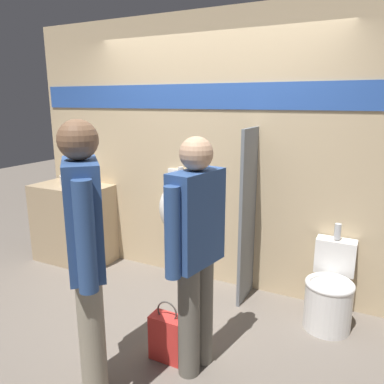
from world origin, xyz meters
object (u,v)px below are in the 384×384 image
(sink_basin, at_px, (77,180))
(cell_phone, at_px, (82,189))
(person_in_vest, at_px, (86,252))
(shopping_bag, at_px, (167,337))
(toilet, at_px, (330,294))
(urinal_near_counter, at_px, (176,208))
(person_with_lanyard, at_px, (196,248))

(sink_basin, relative_size, cell_phone, 2.68)
(sink_basin, bearing_deg, person_in_vest, -45.27)
(person_in_vest, height_order, shopping_bag, person_in_vest)
(toilet, distance_m, shopping_bag, 1.42)
(sink_basin, xyz_separation_m, cell_phone, (0.22, -0.16, -0.05))
(sink_basin, relative_size, toilet, 0.44)
(cell_phone, bearing_deg, toilet, 1.08)
(urinal_near_counter, bearing_deg, shopping_bag, -64.13)
(sink_basin, height_order, person_in_vest, person_in_vest)
(cell_phone, height_order, person_with_lanyard, person_with_lanyard)
(cell_phone, height_order, toilet, cell_phone)
(urinal_near_counter, height_order, person_with_lanyard, person_with_lanyard)
(sink_basin, distance_m, person_with_lanyard, 2.34)
(toilet, height_order, person_with_lanyard, person_with_lanyard)
(toilet, height_order, person_in_vest, person_in_vest)
(urinal_near_counter, relative_size, person_in_vest, 0.68)
(cell_phone, xyz_separation_m, toilet, (2.63, 0.05, -0.64))
(urinal_near_counter, bearing_deg, person_with_lanyard, -55.50)
(cell_phone, xyz_separation_m, urinal_near_counter, (1.06, 0.21, -0.14))
(person_in_vest, height_order, person_with_lanyard, person_in_vest)
(cell_phone, relative_size, shopping_bag, 0.30)
(person_with_lanyard, xyz_separation_m, shopping_bag, (-0.22, -0.02, -0.74))
(toilet, bearing_deg, person_with_lanyard, -128.34)
(sink_basin, distance_m, toilet, 2.93)
(cell_phone, distance_m, toilet, 2.71)
(cell_phone, xyz_separation_m, person_in_vest, (1.35, -1.43, 0.05))
(cell_phone, distance_m, person_in_vest, 1.97)
(urinal_near_counter, height_order, toilet, urinal_near_counter)
(toilet, distance_m, person_with_lanyard, 1.40)
(toilet, bearing_deg, urinal_near_counter, 173.98)
(person_in_vest, bearing_deg, shopping_bag, -73.93)
(sink_basin, height_order, urinal_near_counter, urinal_near_counter)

